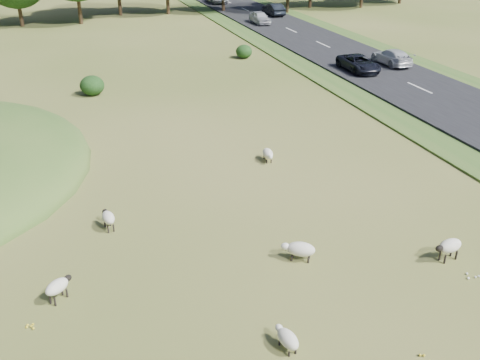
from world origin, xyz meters
name	(u,v)px	position (x,y,z in m)	size (l,w,h in m)	color
ground	(141,101)	(0.00, 20.00, 0.00)	(160.00, 160.00, 0.00)	#42551A
road	(332,50)	(20.00, 30.00, 0.12)	(8.00, 150.00, 0.25)	black
shrubs	(56,72)	(-5.41, 27.36, 0.72)	(27.56, 8.93, 1.56)	black
sheep_0	(300,249)	(2.61, -1.21, 0.47)	(1.32, 1.04, 0.75)	beige
sheep_2	(268,154)	(4.74, 7.62, 0.42)	(0.61, 1.18, 0.67)	beige
sheep_3	(108,217)	(-3.91, 3.28, 0.55)	(0.61, 1.12, 0.78)	beige
sheep_4	(449,246)	(7.86, -2.97, 0.61)	(1.25, 0.68, 0.88)	beige
sheep_5	(58,286)	(-5.97, -0.83, 0.55)	(1.04, 0.98, 0.79)	beige
sheep_6	(287,338)	(0.37, -5.33, 0.40)	(0.63, 1.13, 0.63)	beige
car_0	(260,17)	(18.10, 45.01, 0.95)	(1.66, 4.12, 1.40)	silver
car_1	(359,63)	(18.10, 21.75, 0.89)	(2.11, 4.58, 1.27)	black
car_3	(274,9)	(21.90, 50.18, 1.00)	(1.58, 4.53, 1.49)	black
car_4	(392,57)	(21.90, 22.84, 0.90)	(1.83, 4.51, 1.31)	silver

